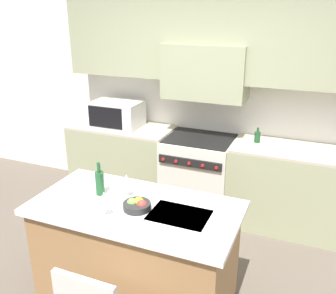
{
  "coord_description": "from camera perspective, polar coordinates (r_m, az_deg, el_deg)",
  "views": [
    {
      "loc": [
        1.21,
        -2.05,
        2.33
      ],
      "look_at": [
        0.0,
        0.85,
        1.14
      ],
      "focal_mm": 40.0,
      "sensor_mm": 36.0,
      "label": 1
    }
  ],
  "objects": [
    {
      "name": "kitchen_island",
      "position": [
        3.16,
        -4.75,
        -15.82
      ],
      "size": [
        1.61,
        0.82,
        0.89
      ],
      "color": "olive",
      "rests_on": "ground_plane"
    },
    {
      "name": "back_counter",
      "position": [
        4.47,
        4.78,
        -4.03
      ],
      "size": [
        3.34,
        0.62,
        0.93
      ],
      "color": "gray",
      "rests_on": "ground_plane"
    },
    {
      "name": "wine_glass_near",
      "position": [
        2.76,
        -9.68,
        -7.85
      ],
      "size": [
        0.08,
        0.08,
        0.19
      ],
      "color": "white",
      "rests_on": "kitchen_island"
    },
    {
      "name": "microwave",
      "position": [
        4.67,
        -7.71,
        5.05
      ],
      "size": [
        0.59,
        0.42,
        0.31
      ],
      "color": "silver",
      "rests_on": "back_counter"
    },
    {
      "name": "wine_glass_far",
      "position": [
        3.0,
        -6.34,
        -5.22
      ],
      "size": [
        0.08,
        0.08,
        0.19
      ],
      "color": "white",
      "rests_on": "kitchen_island"
    },
    {
      "name": "range_stove",
      "position": [
        4.45,
        4.69,
        -4.19
      ],
      "size": [
        0.78,
        0.7,
        0.92
      ],
      "color": "beige",
      "rests_on": "ground_plane"
    },
    {
      "name": "wine_bottle",
      "position": [
        3.08,
        -10.36,
        -5.32
      ],
      "size": [
        0.07,
        0.07,
        0.28
      ],
      "color": "#194723",
      "rests_on": "kitchen_island"
    },
    {
      "name": "fruit_bowl",
      "position": [
        2.86,
        -4.72,
        -8.79
      ],
      "size": [
        0.21,
        0.21,
        0.08
      ],
      "color": "black",
      "rests_on": "kitchen_island"
    },
    {
      "name": "oil_bottle_on_counter",
      "position": [
        4.19,
        13.46,
        1.53
      ],
      "size": [
        0.06,
        0.06,
        0.17
      ],
      "color": "#194723",
      "rests_on": "back_counter"
    },
    {
      "name": "back_cabinetry",
      "position": [
        4.37,
        6.27,
        10.82
      ],
      "size": [
        10.0,
        0.46,
        2.7
      ],
      "color": "silver",
      "rests_on": "ground_plane"
    }
  ]
}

